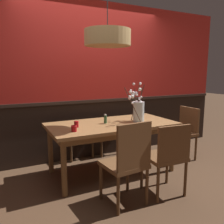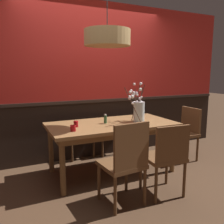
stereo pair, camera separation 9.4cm
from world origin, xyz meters
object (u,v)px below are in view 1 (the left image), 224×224
object	(u,v)px
chair_far_side_right	(105,124)
chair_near_side_right	(167,155)
chair_head_east_end	(184,130)
chair_near_side_left	(128,160)
pendant_lamp	(108,38)
candle_holder_nearer_edge	(74,128)
candle_holder_nearer_center	(76,124)
vase_with_blossoms	(138,110)
dining_table	(112,129)
condiment_bottle	(105,119)
chair_far_side_left	(76,127)

from	to	relation	value
chair_far_side_right	chair_near_side_right	world-z (taller)	chair_far_side_right
chair_far_side_right	chair_near_side_right	size ratio (longest dim) A/B	1.04
chair_near_side_right	chair_head_east_end	bearing A→B (deg)	39.00
chair_near_side_right	chair_near_side_left	xyz separation A→B (m)	(-0.53, 0.02, 0.02)
chair_head_east_end	pendant_lamp	distance (m)	2.03
chair_head_east_end	candle_holder_nearer_edge	distance (m)	2.02
chair_near_side_right	candle_holder_nearer_center	xyz separation A→B (m)	(-0.82, 0.87, 0.28)
candle_holder_nearer_edge	vase_with_blossoms	bearing A→B (deg)	8.97
dining_table	chair_far_side_right	size ratio (longest dim) A/B	1.97
vase_with_blossoms	candle_holder_nearer_center	size ratio (longest dim) A/B	7.02
vase_with_blossoms	candle_holder_nearer_edge	distance (m)	1.06
chair_far_side_right	condiment_bottle	distance (m)	0.95
dining_table	chair_far_side_right	distance (m)	0.91
chair_head_east_end	dining_table	bearing A→B (deg)	179.08
chair_head_east_end	pendant_lamp	bearing A→B (deg)	-177.06
condiment_bottle	chair_far_side_right	bearing A→B (deg)	65.22
dining_table	chair_far_side_left	xyz separation A→B (m)	(-0.26, 0.90, -0.15)
chair_near_side_right	condiment_bottle	distance (m)	1.04
chair_far_side_left	candle_holder_nearer_center	world-z (taller)	chair_far_side_left
pendant_lamp	chair_far_side_left	bearing A→B (deg)	98.33
chair_far_side_right	chair_far_side_left	size ratio (longest dim) A/B	1.02
chair_far_side_left	dining_table	bearing A→B (deg)	-73.89
chair_far_side_left	condiment_bottle	distance (m)	0.93
dining_table	chair_head_east_end	bearing A→B (deg)	-0.92
chair_head_east_end	candle_holder_nearer_edge	xyz separation A→B (m)	(-1.99, -0.20, 0.28)
dining_table	chair_head_east_end	xyz separation A→B (m)	(1.35, -0.02, -0.16)
vase_with_blossoms	chair_far_side_left	bearing A→B (deg)	124.72
chair_near_side_right	vase_with_blossoms	distance (m)	0.93
chair_far_side_right	pendant_lamp	world-z (taller)	pendant_lamp
chair_near_side_right	vase_with_blossoms	xyz separation A→B (m)	(0.12, 0.83, 0.40)
chair_far_side_right	chair_head_east_end	world-z (taller)	chair_far_side_right
chair_near_side_left	candle_holder_nearer_center	xyz separation A→B (m)	(-0.30, 0.85, 0.25)
dining_table	candle_holder_nearer_edge	distance (m)	0.69
candle_holder_nearer_center	pendant_lamp	bearing A→B (deg)	-10.20
candle_holder_nearer_center	vase_with_blossoms	bearing A→B (deg)	-2.47
chair_far_side_left	condiment_bottle	xyz separation A→B (m)	(0.17, -0.87, 0.29)
chair_near_side_right	chair_far_side_left	distance (m)	1.87
chair_head_east_end	chair_far_side_left	size ratio (longest dim) A/B	0.97
chair_near_side_left	vase_with_blossoms	distance (m)	1.11
condiment_bottle	chair_near_side_right	bearing A→B (deg)	-67.78
chair_near_side_right	pendant_lamp	world-z (taller)	pendant_lamp
vase_with_blossoms	pendant_lamp	world-z (taller)	pendant_lamp
dining_table	chair_near_side_right	distance (m)	0.95
chair_near_side_left	chair_far_side_right	bearing A→B (deg)	72.80
chair_far_side_left	condiment_bottle	size ratio (longest dim) A/B	6.79
vase_with_blossoms	condiment_bottle	world-z (taller)	vase_with_blossoms
pendant_lamp	chair_near_side_left	bearing A→B (deg)	-99.68
chair_near_side_right	candle_holder_nearer_center	size ratio (longest dim) A/B	10.78
chair_near_side_left	pendant_lamp	bearing A→B (deg)	80.32
pendant_lamp	dining_table	bearing A→B (deg)	40.63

